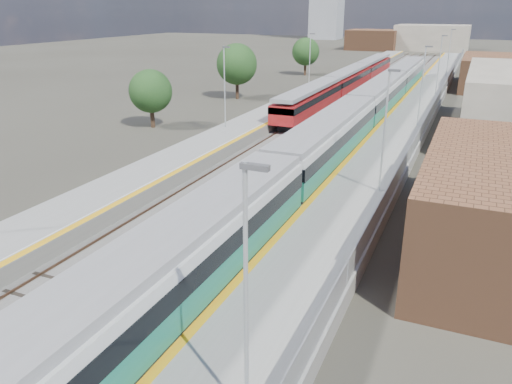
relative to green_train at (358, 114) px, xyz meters
The scene contains 11 objects.
ground 11.69m from the green_train, 97.53° to the left, with size 320.00×320.00×0.00m, color #47443A.
ballast_bed 14.54m from the green_train, 105.15° to the left, with size 10.50×155.00×0.06m, color #565451.
tracks 16.00m from the green_train, 101.47° to the left, with size 8.96×160.00×0.17m.
platform_right 14.47m from the green_train, 74.72° to the left, with size 4.70×155.00×8.52m.
platform_left 17.50m from the green_train, 127.31° to the left, with size 4.30×155.00×8.52m.
buildings 102.20m from the green_train, 101.11° to the left, with size 72.00×185.50×40.00m.
green_train is the anchor object (origin of this frame).
red_train 26.28m from the green_train, 105.45° to the left, with size 2.71×54.96×3.42m.
tree_a 21.00m from the green_train, 169.43° to the right, with size 4.40×4.40×5.96m.
tree_b 25.14m from the green_train, 142.67° to the left, with size 5.43×5.43×7.36m.
tree_c 47.03m from the green_train, 114.24° to the left, with size 4.94×4.94×6.69m.
Camera 1 is at (11.18, -7.92, 11.84)m, focal length 35.00 mm.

